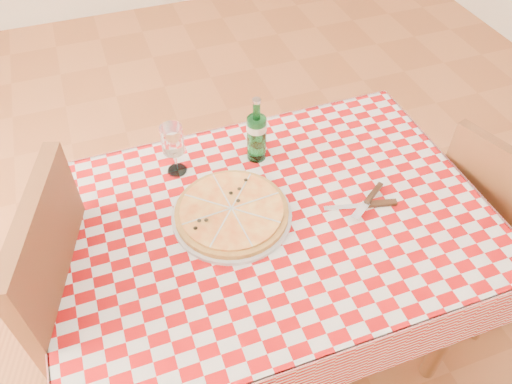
% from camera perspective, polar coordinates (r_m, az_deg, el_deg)
% --- Properties ---
extents(dining_table, '(1.20, 0.80, 0.75)m').
position_cam_1_polar(dining_table, '(1.56, 1.45, -5.34)').
color(dining_table, brown).
rests_on(dining_table, ground).
extents(tablecloth, '(1.30, 0.90, 0.01)m').
position_cam_1_polar(tablecloth, '(1.48, 1.51, -3.09)').
color(tablecloth, '#9C090B').
rests_on(tablecloth, dining_table).
extents(chair_near, '(0.51, 0.51, 0.89)m').
position_cam_1_polar(chair_near, '(1.99, 25.50, -2.96)').
color(chair_near, brown).
rests_on(chair_near, ground).
extents(chair_far, '(0.58, 0.58, 1.03)m').
position_cam_1_polar(chair_far, '(1.64, -23.70, -11.97)').
color(chair_far, brown).
rests_on(chair_far, ground).
extents(pizza_plate, '(0.38, 0.38, 0.05)m').
position_cam_1_polar(pizza_plate, '(1.47, -2.80, -2.22)').
color(pizza_plate, gold).
rests_on(pizza_plate, tablecloth).
extents(water_bottle, '(0.09, 0.09, 0.23)m').
position_cam_1_polar(water_bottle, '(1.59, 0.06, 7.15)').
color(water_bottle, '#19662B').
rests_on(water_bottle, tablecloth).
extents(wine_glass, '(0.07, 0.07, 0.18)m').
position_cam_1_polar(wine_glass, '(1.58, -9.35, 4.76)').
color(wine_glass, white).
rests_on(wine_glass, tablecloth).
extents(cutlery, '(0.28, 0.25, 0.03)m').
position_cam_1_polar(cutlery, '(1.54, 12.50, -1.25)').
color(cutlery, silver).
rests_on(cutlery, tablecloth).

